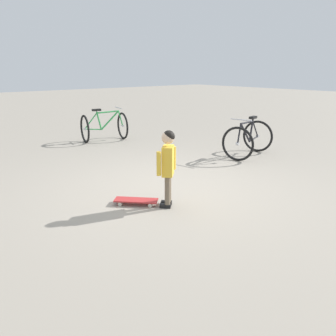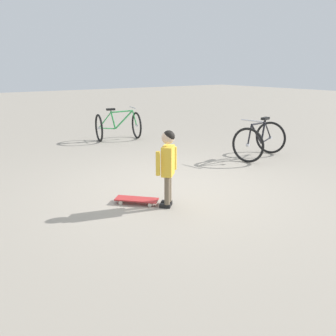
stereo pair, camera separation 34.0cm
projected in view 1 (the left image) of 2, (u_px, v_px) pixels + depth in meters
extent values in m
plane|color=#9E9384|center=(174.00, 187.00, 5.48)|extent=(50.00, 50.00, 0.00)
cylinder|color=brown|center=(167.00, 191.00, 4.62)|extent=(0.08, 0.08, 0.42)
cube|color=black|center=(165.00, 206.00, 4.68)|extent=(0.16, 0.16, 0.05)
cylinder|color=brown|center=(169.00, 188.00, 4.72)|extent=(0.08, 0.08, 0.42)
cube|color=black|center=(166.00, 203.00, 4.79)|extent=(0.16, 0.16, 0.05)
cube|color=gold|center=(168.00, 161.00, 4.55)|extent=(0.27, 0.27, 0.40)
cylinder|color=gold|center=(159.00, 164.00, 4.42)|extent=(0.06, 0.06, 0.32)
cylinder|color=gold|center=(174.00, 158.00, 4.69)|extent=(0.06, 0.06, 0.32)
sphere|color=beige|center=(168.00, 138.00, 4.46)|extent=(0.17, 0.17, 0.17)
sphere|color=black|center=(169.00, 136.00, 4.46)|extent=(0.16, 0.16, 0.16)
cube|color=#B22D2D|center=(136.00, 200.00, 4.77)|extent=(0.55, 0.57, 0.02)
cube|color=#B7B7BC|center=(121.00, 200.00, 4.80)|extent=(0.10, 0.10, 0.02)
cube|color=#B7B7BC|center=(151.00, 202.00, 4.75)|extent=(0.10, 0.10, 0.02)
cylinder|color=beige|center=(120.00, 204.00, 4.74)|extent=(0.06, 0.06, 0.06)
cylinder|color=beige|center=(123.00, 200.00, 4.88)|extent=(0.06, 0.06, 0.06)
cylinder|color=beige|center=(150.00, 205.00, 4.69)|extent=(0.06, 0.06, 0.06)
cylinder|color=beige|center=(152.00, 201.00, 4.83)|extent=(0.06, 0.06, 0.06)
torus|color=black|center=(123.00, 126.00, 9.10)|extent=(0.18, 0.71, 0.71)
torus|color=black|center=(85.00, 129.00, 8.62)|extent=(0.18, 0.71, 0.71)
cylinder|color=#B7B7BC|center=(123.00, 126.00, 9.10)|extent=(0.07, 0.07, 0.06)
cylinder|color=#B7B7BC|center=(85.00, 129.00, 8.62)|extent=(0.07, 0.07, 0.06)
cylinder|color=green|center=(110.00, 120.00, 8.89)|extent=(0.52, 0.14, 0.48)
cylinder|color=green|center=(108.00, 112.00, 8.80)|extent=(0.59, 0.15, 0.06)
cylinder|color=green|center=(99.00, 121.00, 8.75)|extent=(0.14, 0.07, 0.48)
cylinder|color=green|center=(93.00, 129.00, 8.73)|extent=(0.43, 0.11, 0.08)
cylinder|color=green|center=(91.00, 121.00, 8.65)|extent=(0.35, 0.09, 0.40)
cylinder|color=green|center=(121.00, 118.00, 9.02)|extent=(0.13, 0.06, 0.41)
cube|color=black|center=(96.00, 110.00, 8.65)|extent=(0.23, 0.14, 0.05)
cylinder|color=#B7B7BC|center=(118.00, 108.00, 8.92)|extent=(0.11, 0.46, 0.02)
torus|color=black|center=(238.00, 144.00, 6.94)|extent=(0.21, 0.70, 0.71)
torus|color=black|center=(258.00, 136.00, 7.72)|extent=(0.21, 0.70, 0.71)
cylinder|color=#B7B7BC|center=(238.00, 144.00, 6.94)|extent=(0.07, 0.07, 0.06)
cylinder|color=#B7B7BC|center=(258.00, 136.00, 7.72)|extent=(0.07, 0.07, 0.06)
cylinder|color=black|center=(245.00, 133.00, 7.15)|extent=(0.51, 0.16, 0.48)
cylinder|color=black|center=(247.00, 122.00, 7.13)|extent=(0.58, 0.17, 0.06)
cylinder|color=black|center=(251.00, 130.00, 7.37)|extent=(0.14, 0.07, 0.48)
cylinder|color=black|center=(254.00, 139.00, 7.56)|extent=(0.43, 0.13, 0.08)
cylinder|color=black|center=(255.00, 129.00, 7.54)|extent=(0.35, 0.11, 0.40)
cylinder|color=black|center=(239.00, 134.00, 6.92)|extent=(0.13, 0.06, 0.41)
cube|color=black|center=(253.00, 117.00, 7.34)|extent=(0.24, 0.15, 0.05)
cylinder|color=#B7B7BC|center=(241.00, 120.00, 6.88)|extent=(0.13, 0.45, 0.02)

